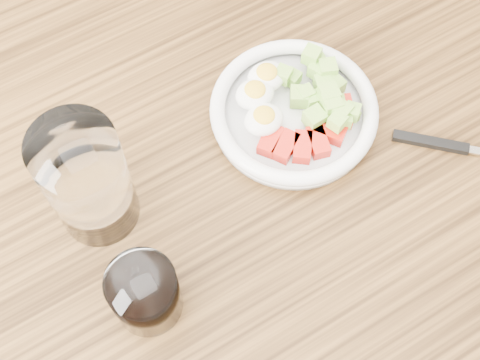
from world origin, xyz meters
name	(u,v)px	position (x,y,z in m)	size (l,w,h in m)	color
ground	(246,335)	(0.00, 0.00, 0.00)	(4.00, 4.00, 0.00)	brown
dining_table	(250,224)	(0.00, 0.00, 0.67)	(1.50, 0.90, 0.77)	brown
bowl	(294,109)	(0.10, 0.06, 0.79)	(0.21, 0.21, 0.05)	white
fork	(452,146)	(0.25, -0.07, 0.77)	(0.15, 0.15, 0.01)	black
water_glass	(87,181)	(-0.16, 0.07, 0.85)	(0.09, 0.09, 0.16)	white
coffee_glass	(145,294)	(-0.17, -0.06, 0.81)	(0.07, 0.07, 0.09)	white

